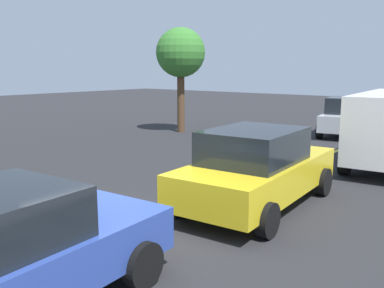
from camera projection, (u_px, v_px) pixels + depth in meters
name	position (u px, v px, depth m)	size (l,w,h in m)	color
ground_plane	(125.00, 236.00, 7.42)	(80.00, 80.00, 0.00)	#262628
lane_marking_centre	(223.00, 196.00, 9.71)	(28.00, 0.16, 0.01)	#E0D14C
car_yellow_crossing	(257.00, 168.00, 8.91)	(4.62, 2.36, 1.68)	gold
car_silver_approaching	(347.00, 117.00, 18.40)	(4.26, 2.57, 1.68)	#B7BABF
tree_left_verge	(181.00, 54.00, 19.02)	(2.22, 2.22, 4.73)	#513823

